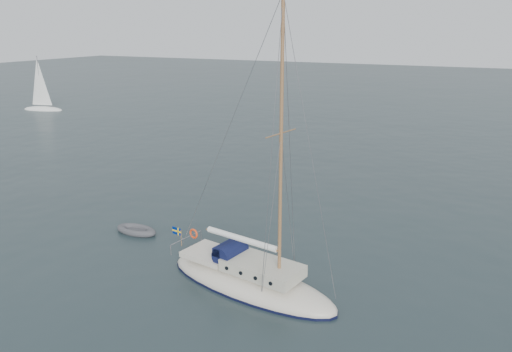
% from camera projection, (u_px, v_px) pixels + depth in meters
% --- Properties ---
extents(ground, '(300.00, 300.00, 0.00)m').
position_uv_depth(ground, '(274.00, 265.00, 26.99)').
color(ground, black).
rests_on(ground, ground).
extents(sailboat, '(10.07, 3.02, 14.34)m').
position_uv_depth(sailboat, '(250.00, 267.00, 24.41)').
color(sailboat, beige).
rests_on(sailboat, ground).
extents(dinghy, '(2.83, 1.28, 0.41)m').
position_uv_depth(dinghy, '(136.00, 230.00, 31.11)').
color(dinghy, '#46474B').
rests_on(dinghy, ground).
extents(distant_yacht_a, '(6.52, 3.48, 8.64)m').
position_uv_depth(distant_yacht_a, '(40.00, 86.00, 75.57)').
color(distant_yacht_a, white).
rests_on(distant_yacht_a, ground).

